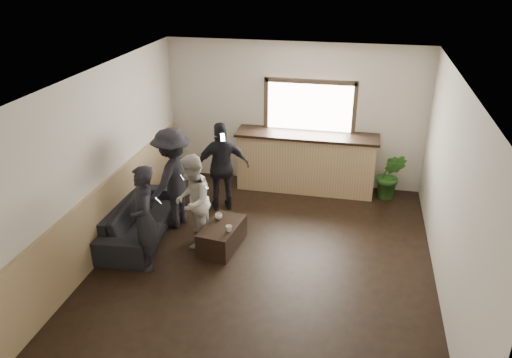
% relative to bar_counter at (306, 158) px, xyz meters
% --- Properties ---
extents(ground, '(5.00, 6.00, 0.01)m').
position_rel_bar_counter_xyz_m(ground, '(-0.30, -2.70, -0.64)').
color(ground, black).
extents(room_shell, '(5.01, 6.01, 2.80)m').
position_rel_bar_counter_xyz_m(room_shell, '(-1.04, -2.70, 0.83)').
color(room_shell, silver).
rests_on(room_shell, ground).
extents(bar_counter, '(2.70, 0.68, 2.13)m').
position_rel_bar_counter_xyz_m(bar_counter, '(0.00, 0.00, 0.00)').
color(bar_counter, tan).
rests_on(bar_counter, ground).
extents(sofa, '(1.01, 2.15, 0.61)m').
position_rel_bar_counter_xyz_m(sofa, '(-2.45, -2.32, -0.34)').
color(sofa, black).
rests_on(sofa, ground).
extents(coffee_table, '(0.62, 0.96, 0.40)m').
position_rel_bar_counter_xyz_m(coffee_table, '(-1.02, -2.42, -0.44)').
color(coffee_table, black).
rests_on(coffee_table, ground).
extents(cup_a, '(0.16, 0.16, 0.09)m').
position_rel_bar_counter_xyz_m(cup_a, '(-1.12, -2.24, -0.20)').
color(cup_a, silver).
rests_on(cup_a, coffee_table).
extents(cup_b, '(0.14, 0.14, 0.09)m').
position_rel_bar_counter_xyz_m(cup_b, '(-0.86, -2.58, -0.19)').
color(cup_b, silver).
rests_on(cup_b, coffee_table).
extents(potted_plant, '(0.59, 0.51, 0.93)m').
position_rel_bar_counter_xyz_m(potted_plant, '(1.60, -0.09, -0.17)').
color(potted_plant, '#2D6623').
rests_on(potted_plant, ground).
extents(person_a, '(0.63, 0.70, 1.61)m').
position_rel_bar_counter_xyz_m(person_a, '(-1.96, -3.15, 0.16)').
color(person_a, black).
rests_on(person_a, ground).
extents(person_b, '(0.67, 0.81, 1.51)m').
position_rel_bar_counter_xyz_m(person_b, '(-1.50, -2.39, 0.11)').
color(person_b, beige).
rests_on(person_b, ground).
extents(person_c, '(0.97, 1.27, 1.73)m').
position_rel_bar_counter_xyz_m(person_c, '(-2.00, -1.87, 0.23)').
color(person_c, black).
rests_on(person_c, ground).
extents(person_d, '(1.04, 0.73, 1.64)m').
position_rel_bar_counter_xyz_m(person_d, '(-1.36, -1.14, 0.18)').
color(person_d, black).
rests_on(person_d, ground).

